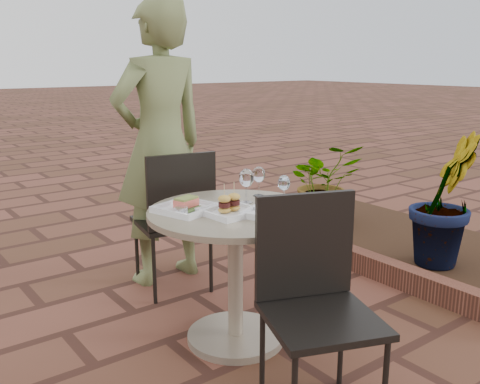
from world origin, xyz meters
TOP-DOWN VIEW (x-y plane):
  - ground at (0.00, 0.00)m, footprint 60.00×60.00m
  - cafe_table at (0.30, -0.21)m, footprint 0.90×0.90m
  - chair_far at (0.37, 0.51)m, footprint 0.51×0.51m
  - chair_near at (0.23, -0.86)m, footprint 0.57×0.57m
  - diner at (0.42, 0.78)m, footprint 0.70×0.48m
  - plate_salmon at (0.09, -0.08)m, footprint 0.33×0.33m
  - plate_sliders at (0.23, -0.26)m, footprint 0.27×0.27m
  - plate_tuna at (0.39, -0.41)m, footprint 0.35×0.35m
  - wine_glass_right at (0.58, -0.27)m, footprint 0.07×0.07m
  - wine_glass_mid at (0.43, -0.13)m, footprint 0.08×0.08m
  - wine_glass_far at (0.58, -0.06)m, footprint 0.07×0.07m
  - steel_ramekin at (0.02, -0.15)m, footprint 0.07×0.07m
  - cutlery_set at (0.60, -0.49)m, footprint 0.13×0.19m
  - planter_curb at (1.60, 0.30)m, footprint 0.12×3.00m
  - mulch_bed at (2.30, 0.30)m, footprint 1.30×3.00m
  - potted_plant_a at (2.14, 0.94)m, footprint 0.81×0.76m
  - potted_plant_b at (2.05, -0.29)m, footprint 0.60×0.52m

SIDE VIEW (x-z plane):
  - ground at x=0.00m, z-range 0.00..0.00m
  - mulch_bed at x=2.30m, z-range 0.00..0.06m
  - planter_curb at x=1.60m, z-range 0.00..0.15m
  - potted_plant_a at x=2.14m, z-range 0.06..0.78m
  - cafe_table at x=0.30m, z-range 0.12..0.85m
  - potted_plant_b at x=2.05m, z-range 0.06..1.00m
  - chair_far at x=0.37m, z-range 0.08..1.01m
  - chair_near at x=0.23m, z-range 0.08..1.01m
  - cutlery_set at x=0.60m, z-range 0.73..0.73m
  - plate_tuna at x=0.39m, z-range 0.73..0.76m
  - plate_salmon at x=0.09m, z-range 0.71..0.79m
  - steel_ramekin at x=0.02m, z-range 0.73..0.78m
  - plate_sliders at x=0.23m, z-range 0.68..0.84m
  - wine_glass_right at x=0.58m, z-range 0.76..0.92m
  - wine_glass_far at x=0.58m, z-range 0.77..0.93m
  - wine_glass_mid at x=0.43m, z-range 0.77..0.96m
  - diner at x=0.42m, z-range 0.00..1.88m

